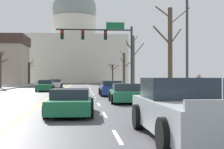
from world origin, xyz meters
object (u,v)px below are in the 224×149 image
at_px(sedan_near_00, 111,89).
at_px(sedan_oncoming_01, 55,84).
at_px(sedan_near_01, 126,94).
at_px(sedan_oncoming_00, 45,86).
at_px(sedan_near_02, 71,102).
at_px(signal_gantry, 105,41).
at_px(pickup_truck_near_03, 185,111).
at_px(pedestrian_00, 199,87).
at_px(bicycle_parked, 176,96).
at_px(street_lamp_right, 181,21).

xyz_separation_m(sedan_near_00, sedan_oncoming_01, (-6.70, 21.58, -0.03)).
bearing_deg(sedan_near_01, sedan_oncoming_00, 112.95).
bearing_deg(sedan_near_02, sedan_oncoming_00, 99.33).
relative_size(signal_gantry, pickup_truck_near_03, 1.46).
bearing_deg(pedestrian_00, sedan_oncoming_00, 118.20).
distance_m(sedan_near_00, bicycle_parked, 9.53).
height_order(sedan_near_02, bicycle_parked, sedan_near_02).
bearing_deg(sedan_near_00, pedestrian_00, -69.73).
height_order(sedan_near_00, pickup_truck_near_03, pickup_truck_near_03).
xyz_separation_m(sedan_oncoming_00, sedan_oncoming_01, (0.11, 12.23, -0.01)).
distance_m(signal_gantry, sedan_near_00, 6.75).
xyz_separation_m(signal_gantry, sedan_oncoming_00, (-6.62, 4.51, -4.73)).
xyz_separation_m(signal_gantry, street_lamp_right, (3.03, -15.93, -0.60)).
xyz_separation_m(sedan_near_02, bicycle_parked, (6.20, 4.73, -0.06)).
xyz_separation_m(sedan_near_02, pedestrian_00, (6.99, 2.96, 0.55)).
bearing_deg(sedan_oncoming_00, sedan_oncoming_01, 89.50).
height_order(sedan_near_01, sedan_oncoming_01, sedan_oncoming_01).
xyz_separation_m(sedan_near_00, pickup_truck_near_03, (0.32, -19.38, 0.12)).
relative_size(signal_gantry, sedan_near_01, 1.80).
xyz_separation_m(sedan_near_01, pickup_truck_near_03, (0.02, -11.95, 0.16)).
relative_size(sedan_oncoming_01, bicycle_parked, 2.39).
bearing_deg(pickup_truck_near_03, sedan_oncoming_01, 99.73).
height_order(sedan_near_00, sedan_oncoming_00, sedan_near_00).
relative_size(sedan_near_02, sedan_oncoming_00, 1.09).
bearing_deg(pedestrian_00, sedan_oncoming_01, 108.27).
bearing_deg(pedestrian_00, bicycle_parked, 113.95).
height_order(signal_gantry, sedan_near_02, signal_gantry).
distance_m(signal_gantry, sedan_near_01, 13.16).
relative_size(sedan_near_00, bicycle_parked, 2.43).
distance_m(pickup_truck_near_03, bicycle_parked, 10.79).
distance_m(sedan_oncoming_01, pedestrian_00, 34.04).
relative_size(pickup_truck_near_03, pedestrian_00, 3.14).
relative_size(sedan_near_01, sedan_oncoming_00, 1.03).
xyz_separation_m(sedan_near_00, sedan_near_02, (-3.02, -13.71, -0.07)).
bearing_deg(bicycle_parked, pickup_truck_near_03, -105.39).
height_order(signal_gantry, sedan_oncoming_00, signal_gantry).
relative_size(street_lamp_right, sedan_near_01, 1.74).
xyz_separation_m(sedan_oncoming_00, pedestrian_00, (10.78, -20.09, 0.50)).
bearing_deg(street_lamp_right, signal_gantry, 100.76).
relative_size(pickup_truck_near_03, sedan_oncoming_01, 1.28).
xyz_separation_m(sedan_near_00, bicycle_parked, (3.18, -8.98, -0.14)).
relative_size(sedan_near_02, bicycle_parked, 2.63).
xyz_separation_m(pickup_truck_near_03, bicycle_parked, (2.86, 10.40, -0.26)).
distance_m(sedan_near_02, pedestrian_00, 7.61).
bearing_deg(sedan_near_00, signal_gantry, 92.21).
height_order(street_lamp_right, sedan_near_01, street_lamp_right).
bearing_deg(sedan_oncoming_00, sedan_near_01, -67.05).
height_order(sedan_near_00, pedestrian_00, pedestrian_00).
xyz_separation_m(street_lamp_right, sedan_near_01, (-2.54, 3.66, -4.15)).
height_order(street_lamp_right, bicycle_parked, street_lamp_right).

